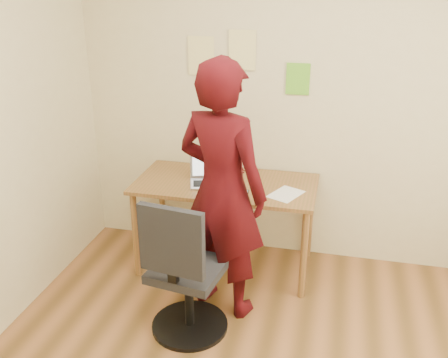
% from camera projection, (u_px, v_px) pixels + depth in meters
% --- Properties ---
extents(room, '(3.58, 3.58, 2.78)m').
position_uv_depth(room, '(259.00, 183.00, 2.29)').
color(room, brown).
rests_on(room, ground).
extents(desk, '(1.40, 0.70, 0.74)m').
position_uv_depth(desk, '(226.00, 193.00, 3.90)').
color(desk, brown).
rests_on(desk, ground).
extents(laptop, '(0.37, 0.35, 0.22)m').
position_uv_depth(laptop, '(210.00, 176.00, 3.85)').
color(laptop, '#AAAAB1').
rests_on(laptop, desk).
extents(paper_sheet, '(0.28, 0.32, 0.00)m').
position_uv_depth(paper_sheet, '(286.00, 194.00, 3.66)').
color(paper_sheet, white).
rests_on(paper_sheet, desk).
extents(phone, '(0.07, 0.13, 0.01)m').
position_uv_depth(phone, '(244.00, 193.00, 3.66)').
color(phone, black).
rests_on(phone, desk).
extents(wall_note_left, '(0.21, 0.00, 0.30)m').
position_uv_depth(wall_note_left, '(201.00, 56.00, 3.90)').
color(wall_note_left, '#F1E190').
rests_on(wall_note_left, room).
extents(wall_note_mid, '(0.21, 0.00, 0.30)m').
position_uv_depth(wall_note_mid, '(242.00, 50.00, 3.81)').
color(wall_note_mid, '#F1E190').
rests_on(wall_note_mid, room).
extents(wall_note_right, '(0.18, 0.00, 0.24)m').
position_uv_depth(wall_note_right, '(298.00, 79.00, 3.79)').
color(wall_note_right, '#69C02B').
rests_on(wall_note_right, room).
extents(office_chair, '(0.52, 0.52, 0.99)m').
position_uv_depth(office_chair, '(184.00, 279.00, 3.20)').
color(office_chair, black).
rests_on(office_chair, ground).
extents(person, '(0.76, 0.62, 1.79)m').
position_uv_depth(person, '(222.00, 191.00, 3.32)').
color(person, '#3A080B').
rests_on(person, ground).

